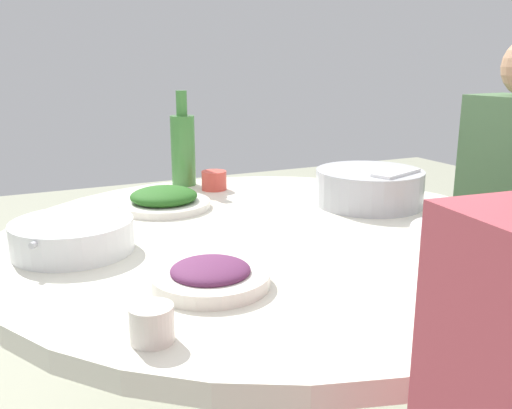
{
  "coord_description": "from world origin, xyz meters",
  "views": [
    {
      "loc": [
        -0.55,
        -1.08,
        1.13
      ],
      "look_at": [
        -0.02,
        0.04,
        0.81
      ],
      "focal_mm": 38.99,
      "sensor_mm": 36.0,
      "label": 1
    }
  ],
  "objects_px": {
    "round_dining_table": "(271,285)",
    "dish_stirfry": "(468,229)",
    "soup_bowl": "(73,237)",
    "dish_eggplant": "(211,276)",
    "rice_bowl": "(369,187)",
    "stool_for_diner_right": "(502,339)",
    "dish_greens": "(164,200)",
    "tea_cup_near": "(152,324)",
    "green_bottle": "(183,148)",
    "tea_cup_far": "(214,180)"
  },
  "relations": [
    {
      "from": "rice_bowl",
      "to": "tea_cup_near",
      "type": "height_order",
      "value": "rice_bowl"
    },
    {
      "from": "tea_cup_near",
      "to": "dish_greens",
      "type": "bearing_deg",
      "value": 72.3
    },
    {
      "from": "rice_bowl",
      "to": "tea_cup_near",
      "type": "bearing_deg",
      "value": -146.32
    },
    {
      "from": "dish_eggplant",
      "to": "stool_for_diner_right",
      "type": "distance_m",
      "value": 1.32
    },
    {
      "from": "dish_eggplant",
      "to": "tea_cup_near",
      "type": "height_order",
      "value": "tea_cup_near"
    },
    {
      "from": "soup_bowl",
      "to": "dish_eggplant",
      "type": "distance_m",
      "value": 0.35
    },
    {
      "from": "soup_bowl",
      "to": "dish_greens",
      "type": "height_order",
      "value": "soup_bowl"
    },
    {
      "from": "green_bottle",
      "to": "stool_for_diner_right",
      "type": "xyz_separation_m",
      "value": [
        0.94,
        -0.46,
        -0.64
      ]
    },
    {
      "from": "rice_bowl",
      "to": "stool_for_diner_right",
      "type": "bearing_deg",
      "value": -1.27
    },
    {
      "from": "rice_bowl",
      "to": "soup_bowl",
      "type": "height_order",
      "value": "rice_bowl"
    },
    {
      "from": "dish_stirfry",
      "to": "stool_for_diner_right",
      "type": "relative_size",
      "value": 0.55
    },
    {
      "from": "round_dining_table",
      "to": "dish_stirfry",
      "type": "distance_m",
      "value": 0.46
    },
    {
      "from": "green_bottle",
      "to": "tea_cup_near",
      "type": "bearing_deg",
      "value": -110.87
    },
    {
      "from": "tea_cup_near",
      "to": "dish_stirfry",
      "type": "bearing_deg",
      "value": 11.89
    },
    {
      "from": "dish_stirfry",
      "to": "green_bottle",
      "type": "xyz_separation_m",
      "value": [
        -0.4,
        0.78,
        0.1
      ]
    },
    {
      "from": "tea_cup_far",
      "to": "soup_bowl",
      "type": "bearing_deg",
      "value": -139.47
    },
    {
      "from": "round_dining_table",
      "to": "dish_stirfry",
      "type": "relative_size",
      "value": 5.06
    },
    {
      "from": "round_dining_table",
      "to": "rice_bowl",
      "type": "xyz_separation_m",
      "value": [
        0.35,
        0.1,
        0.18
      ]
    },
    {
      "from": "stool_for_diner_right",
      "to": "round_dining_table",
      "type": "bearing_deg",
      "value": -174.31
    },
    {
      "from": "rice_bowl",
      "to": "dish_stirfry",
      "type": "bearing_deg",
      "value": -85.99
    },
    {
      "from": "soup_bowl",
      "to": "stool_for_diner_right",
      "type": "xyz_separation_m",
      "value": [
        1.35,
        0.04,
        -0.56
      ]
    },
    {
      "from": "rice_bowl",
      "to": "dish_greens",
      "type": "bearing_deg",
      "value": 158.44
    },
    {
      "from": "round_dining_table",
      "to": "stool_for_diner_right",
      "type": "xyz_separation_m",
      "value": [
        0.92,
        0.09,
        -0.4
      ]
    },
    {
      "from": "rice_bowl",
      "to": "green_bottle",
      "type": "relative_size",
      "value": 0.99
    },
    {
      "from": "dish_greens",
      "to": "green_bottle",
      "type": "xyz_separation_m",
      "value": [
        0.14,
        0.25,
        0.09
      ]
    },
    {
      "from": "rice_bowl",
      "to": "stool_for_diner_right",
      "type": "distance_m",
      "value": 0.81
    },
    {
      "from": "tea_cup_near",
      "to": "stool_for_diner_right",
      "type": "height_order",
      "value": "tea_cup_near"
    },
    {
      "from": "round_dining_table",
      "to": "tea_cup_far",
      "type": "height_order",
      "value": "tea_cup_far"
    },
    {
      "from": "round_dining_table",
      "to": "green_bottle",
      "type": "relative_size",
      "value": 4.27
    },
    {
      "from": "rice_bowl",
      "to": "dish_eggplant",
      "type": "relative_size",
      "value": 1.38
    },
    {
      "from": "rice_bowl",
      "to": "tea_cup_near",
      "type": "xyz_separation_m",
      "value": [
        -0.73,
        -0.49,
        -0.02
      ]
    },
    {
      "from": "tea_cup_near",
      "to": "round_dining_table",
      "type": "bearing_deg",
      "value": 45.12
    },
    {
      "from": "round_dining_table",
      "to": "stool_for_diner_right",
      "type": "distance_m",
      "value": 1.01
    },
    {
      "from": "rice_bowl",
      "to": "dish_greens",
      "type": "height_order",
      "value": "rice_bowl"
    },
    {
      "from": "round_dining_table",
      "to": "dish_greens",
      "type": "xyz_separation_m",
      "value": [
        -0.16,
        0.31,
        0.15
      ]
    },
    {
      "from": "dish_stirfry",
      "to": "stool_for_diner_right",
      "type": "bearing_deg",
      "value": 29.9
    },
    {
      "from": "round_dining_table",
      "to": "tea_cup_near",
      "type": "relative_size",
      "value": 19.7
    },
    {
      "from": "round_dining_table",
      "to": "soup_bowl",
      "type": "distance_m",
      "value": 0.46
    },
    {
      "from": "green_bottle",
      "to": "tea_cup_far",
      "type": "xyz_separation_m",
      "value": [
        0.06,
        -0.1,
        -0.09
      ]
    },
    {
      "from": "dish_stirfry",
      "to": "green_bottle",
      "type": "distance_m",
      "value": 0.88
    },
    {
      "from": "rice_bowl",
      "to": "dish_greens",
      "type": "relative_size",
      "value": 1.18
    },
    {
      "from": "rice_bowl",
      "to": "dish_eggplant",
      "type": "xyz_separation_m",
      "value": [
        -0.59,
        -0.34,
        -0.03
      ]
    },
    {
      "from": "green_bottle",
      "to": "dish_eggplant",
      "type": "bearing_deg",
      "value": -105.15
    },
    {
      "from": "dish_greens",
      "to": "tea_cup_far",
      "type": "relative_size",
      "value": 3.25
    },
    {
      "from": "dish_greens",
      "to": "dish_stirfry",
      "type": "height_order",
      "value": "dish_greens"
    },
    {
      "from": "dish_stirfry",
      "to": "tea_cup_near",
      "type": "distance_m",
      "value": 0.77
    },
    {
      "from": "dish_eggplant",
      "to": "tea_cup_far",
      "type": "bearing_deg",
      "value": 68.19
    },
    {
      "from": "tea_cup_near",
      "to": "tea_cup_far",
      "type": "relative_size",
      "value": 0.84
    },
    {
      "from": "rice_bowl",
      "to": "dish_eggplant",
      "type": "bearing_deg",
      "value": -150.0
    },
    {
      "from": "soup_bowl",
      "to": "dish_stirfry",
      "type": "bearing_deg",
      "value": -19.26
    }
  ]
}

